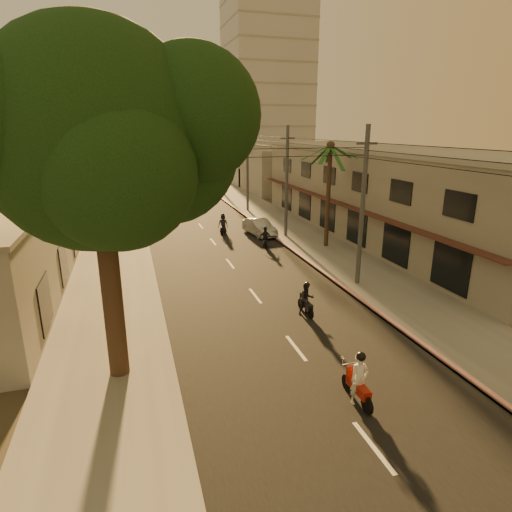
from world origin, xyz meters
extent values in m
plane|color=#383023|center=(0.00, 0.00, 0.00)|extent=(160.00, 160.00, 0.00)
cube|color=black|center=(0.00, 20.00, 0.01)|extent=(10.00, 140.00, 0.02)
cube|color=slate|center=(7.50, 20.00, 0.06)|extent=(5.00, 140.00, 0.12)
cube|color=slate|center=(-7.50, 20.00, 0.06)|extent=(5.00, 140.00, 0.12)
cube|color=red|center=(5.10, 15.00, 0.10)|extent=(0.20, 60.00, 0.20)
cube|color=gray|center=(14.00, 18.00, 3.50)|extent=(8.00, 34.00, 7.00)
cube|color=#A09C91|center=(14.00, 18.00, 7.15)|extent=(8.20, 34.20, 0.30)
cube|color=#47251C|center=(9.70, 18.00, 3.10)|extent=(0.80, 34.00, 0.12)
cube|color=#B7B5B2|center=(16.00, 56.00, 14.00)|extent=(12.00, 12.00, 28.00)
cylinder|color=black|center=(-7.00, 2.00, 3.00)|extent=(0.70, 0.70, 6.00)
cylinder|color=black|center=(-6.20, 2.40, 6.00)|extent=(1.22, 2.17, 3.04)
cylinder|color=black|center=(-7.60, 1.70, 6.20)|extent=(1.31, 1.49, 2.73)
sphere|color=black|center=(-7.00, 2.00, 8.50)|extent=(7.20, 7.20, 7.20)
sphere|color=black|center=(-4.80, 3.00, 8.00)|extent=(5.20, 5.20, 5.20)
sphere|color=black|center=(-8.80, 2.80, 8.20)|extent=(4.80, 4.80, 4.80)
sphere|color=black|center=(-6.40, 0.20, 7.60)|extent=(4.60, 4.60, 4.60)
sphere|color=black|center=(-4.00, 1.50, 9.20)|extent=(4.40, 4.40, 4.40)
sphere|color=black|center=(-5.80, 4.40, 9.60)|extent=(4.40, 4.40, 4.40)
cylinder|color=black|center=(8.00, 16.00, 3.80)|extent=(0.32, 0.32, 7.60)
sphere|color=black|center=(8.00, 16.00, 7.60)|extent=(0.60, 0.60, 0.60)
cylinder|color=#38383A|center=(6.20, 8.00, 4.50)|extent=(0.26, 0.26, 9.00)
cube|color=#38383A|center=(6.20, 8.00, 8.00)|extent=(1.20, 0.12, 0.12)
cylinder|color=#38383A|center=(6.20, 20.00, 4.50)|extent=(0.26, 0.26, 9.00)
cube|color=#38383A|center=(6.20, 20.00, 8.00)|extent=(1.20, 0.12, 0.12)
cylinder|color=#38383A|center=(6.20, 32.00, 4.50)|extent=(0.26, 0.26, 9.00)
cube|color=#38383A|center=(6.20, 32.00, 8.00)|extent=(1.20, 0.12, 0.12)
cylinder|color=#38383A|center=(6.20, 44.00, 4.50)|extent=(0.26, 0.26, 9.00)
cube|color=#38383A|center=(6.20, 44.00, 8.00)|extent=(1.20, 0.12, 0.12)
cube|color=#A09C91|center=(14.00, 45.00, 3.00)|extent=(8.00, 14.00, 6.00)
cube|color=#A09C91|center=(-14.00, 34.00, 2.20)|extent=(8.00, 14.00, 4.40)
cube|color=#A09C91|center=(-14.00, 52.00, 3.50)|extent=(8.00, 14.00, 7.00)
cylinder|color=black|center=(0.61, -1.26, 0.30)|extent=(0.11, 0.59, 0.59)
cylinder|color=black|center=(0.62, -2.58, 0.30)|extent=(0.11, 0.59, 0.59)
cube|color=maroon|center=(0.61, -2.00, 0.58)|extent=(0.31, 1.16, 0.32)
cube|color=maroon|center=(0.61, -1.47, 0.74)|extent=(0.32, 0.11, 0.63)
cylinder|color=silver|center=(0.61, -1.35, 1.11)|extent=(0.58, 0.05, 0.04)
imported|color=beige|center=(0.61, -2.00, 0.89)|extent=(0.65, 0.44, 1.77)
sphere|color=black|center=(0.61, -2.00, 1.72)|extent=(0.32, 0.32, 0.32)
sphere|color=silver|center=(0.31, -1.37, 1.37)|extent=(0.13, 0.13, 0.13)
sphere|color=silver|center=(0.90, -1.36, 1.37)|extent=(0.13, 0.13, 0.13)
cylinder|color=black|center=(1.72, 5.71, 0.26)|extent=(0.11, 0.53, 0.53)
cylinder|color=black|center=(1.75, 4.53, 0.26)|extent=(0.11, 0.53, 0.53)
cube|color=black|center=(1.74, 5.05, 0.52)|extent=(0.29, 1.04, 0.28)
cube|color=black|center=(1.73, 5.52, 0.66)|extent=(0.29, 0.10, 0.57)
cylinder|color=silver|center=(1.72, 5.63, 0.99)|extent=(0.52, 0.05, 0.04)
imported|color=black|center=(1.74, 5.05, 0.79)|extent=(0.80, 0.64, 1.59)
sphere|color=black|center=(1.74, 5.05, 1.54)|extent=(0.28, 0.28, 0.28)
cylinder|color=black|center=(3.66, 17.89, 0.26)|extent=(0.20, 0.52, 0.51)
cylinder|color=black|center=(3.41, 16.77, 0.26)|extent=(0.20, 0.52, 0.51)
cube|color=black|center=(3.52, 17.27, 0.50)|extent=(0.47, 1.04, 0.28)
cube|color=black|center=(3.62, 17.71, 0.64)|extent=(0.29, 0.15, 0.55)
cylinder|color=silver|center=(3.64, 17.82, 0.96)|extent=(0.50, 0.15, 0.04)
imported|color=black|center=(3.52, 17.27, 0.77)|extent=(1.06, 0.76, 1.54)
sphere|color=black|center=(3.52, 17.27, 1.49)|extent=(0.28, 0.28, 0.28)
cylinder|color=black|center=(1.60, 23.17, 0.28)|extent=(0.27, 0.57, 0.56)
cylinder|color=black|center=(1.20, 21.97, 0.28)|extent=(0.27, 0.57, 0.56)
cube|color=black|center=(1.38, 22.50, 0.55)|extent=(0.62, 1.14, 0.30)
cube|color=black|center=(1.54, 22.97, 0.70)|extent=(0.32, 0.19, 0.60)
cylinder|color=silver|center=(1.58, 23.09, 1.06)|extent=(0.54, 0.21, 0.04)
imported|color=black|center=(1.38, 22.50, 0.85)|extent=(1.15, 1.03, 1.69)
sphere|color=black|center=(1.38, 22.50, 1.64)|extent=(0.30, 0.30, 0.30)
imported|color=#A0A3A8|center=(4.23, 21.07, 0.70)|extent=(2.74, 4.68, 1.40)
camera|label=1|loc=(-6.12, -12.79, 8.81)|focal=30.00mm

